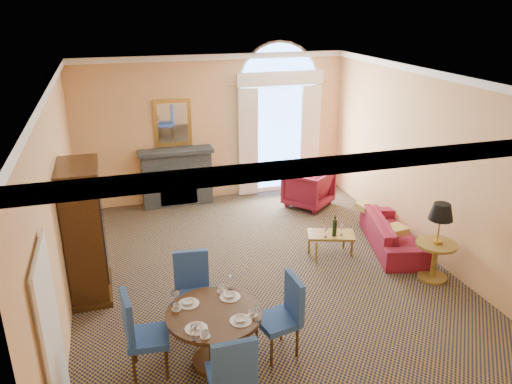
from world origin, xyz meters
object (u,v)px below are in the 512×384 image
object	(u,v)px
dining_table	(214,325)
sofa	(393,233)
armchair	(308,188)
coffee_table	(332,235)
armoire	(85,234)
side_table	(438,233)

from	to	relation	value
dining_table	sofa	size ratio (longest dim) A/B	0.61
dining_table	sofa	world-z (taller)	dining_table
dining_table	armchair	size ratio (longest dim) A/B	1.29
dining_table	armchair	distance (m)	5.38
dining_table	coffee_table	distance (m)	3.38
dining_table	coffee_table	world-z (taller)	dining_table
dining_table	sofa	xyz separation A→B (m)	(3.78, 2.14, -0.27)
coffee_table	armoire	bearing A→B (deg)	-160.55
dining_table	side_table	distance (m)	3.96
sofa	coffee_table	world-z (taller)	coffee_table
coffee_table	side_table	xyz separation A→B (m)	(1.25, -1.21, 0.43)
armoire	dining_table	size ratio (longest dim) A/B	1.77
side_table	dining_table	bearing A→B (deg)	-165.79
coffee_table	side_table	size ratio (longest dim) A/B	0.71
armoire	coffee_table	world-z (taller)	armoire
dining_table	armoire	bearing A→B (deg)	125.03
sofa	coffee_table	distance (m)	1.21
dining_table	armchair	bearing A→B (deg)	55.47
dining_table	coffee_table	bearing A→B (deg)	40.33
armoire	sofa	bearing A→B (deg)	0.11
dining_table	sofa	distance (m)	4.35
armchair	side_table	world-z (taller)	side_table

